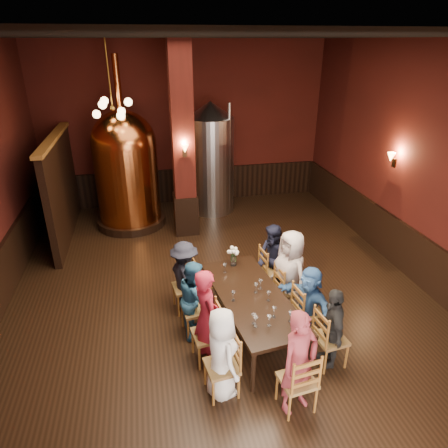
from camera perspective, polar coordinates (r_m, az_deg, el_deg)
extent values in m
plane|color=black|center=(7.90, -0.67, -9.54)|extent=(10.00, 10.00, 0.00)
plane|color=black|center=(6.52, -0.89, 25.19)|extent=(10.00, 10.00, 0.00)
cube|color=#49140F|center=(11.68, -5.64, 13.80)|extent=(8.00, 0.02, 4.50)
cube|color=#49140F|center=(2.90, 21.21, -27.10)|extent=(8.00, 0.02, 4.50)
cube|color=#49140F|center=(8.57, 26.74, 7.23)|extent=(0.02, 10.00, 4.50)
cube|color=black|center=(9.15, 24.47, -3.22)|extent=(0.08, 9.90, 1.00)
cube|color=black|center=(12.10, -5.28, 5.61)|extent=(7.90, 0.08, 1.00)
cube|color=#49140F|center=(9.51, -5.90, 11.26)|extent=(0.58, 0.58, 4.50)
cube|color=black|center=(10.33, -22.14, 4.55)|extent=(0.22, 3.50, 2.40)
cube|color=black|center=(6.50, 3.97, -10.35)|extent=(1.29, 2.51, 0.06)
cylinder|color=black|center=(5.81, 4.21, -20.36)|extent=(0.07, 0.07, 0.69)
cylinder|color=black|center=(6.12, 12.21, -18.07)|extent=(0.07, 0.07, 0.69)
cylinder|color=black|center=(7.48, -2.68, -8.59)|extent=(0.07, 0.07, 0.69)
cylinder|color=black|center=(7.73, 3.64, -7.40)|extent=(0.07, 0.07, 0.69)
imported|color=white|center=(5.56, -0.37, -17.99)|extent=(0.57, 0.74, 1.36)
imported|color=#A51C31|center=(5.98, -2.49, -13.11)|extent=(0.51, 0.65, 1.57)
imported|color=#2A628C|center=(6.56, -4.16, -10.55)|extent=(0.38, 0.67, 1.33)
imported|color=black|center=(7.10, -5.60, -7.54)|extent=(0.76, 0.99, 1.34)
imported|color=black|center=(6.20, 15.17, -14.08)|extent=(0.47, 0.82, 1.31)
imported|color=#3765A6|center=(6.65, 11.98, -10.91)|extent=(0.82, 1.23, 1.27)
imported|color=#C2B1AB|center=(7.03, 9.39, -6.97)|extent=(0.73, 0.90, 1.59)
imported|color=black|center=(7.59, 6.99, -5.12)|extent=(0.59, 0.75, 1.39)
imported|color=maroon|center=(5.42, 10.67, -18.88)|extent=(0.64, 0.53, 1.50)
cylinder|color=black|center=(10.89, -13.03, 0.54)|extent=(1.77, 1.77, 0.20)
cylinder|color=#C7652E|center=(10.50, -13.59, 5.93)|extent=(2.01, 2.01, 1.97)
sphere|color=#C7652E|center=(10.24, -14.14, 11.15)|extent=(1.58, 1.58, 1.58)
cylinder|color=#C7652E|center=(10.02, -14.99, 18.81)|extent=(0.16, 0.16, 1.28)
cylinder|color=#B2B2B7|center=(11.12, -1.86, 8.32)|extent=(1.61, 1.61, 2.61)
cone|color=#B2B2B7|center=(10.79, -1.98, 16.05)|extent=(1.25, 1.25, 0.42)
cylinder|color=#B2B2B7|center=(10.73, 0.74, 9.17)|extent=(0.08, 0.08, 2.92)
cylinder|color=white|center=(7.22, 1.36, -5.21)|extent=(0.11, 0.11, 0.19)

